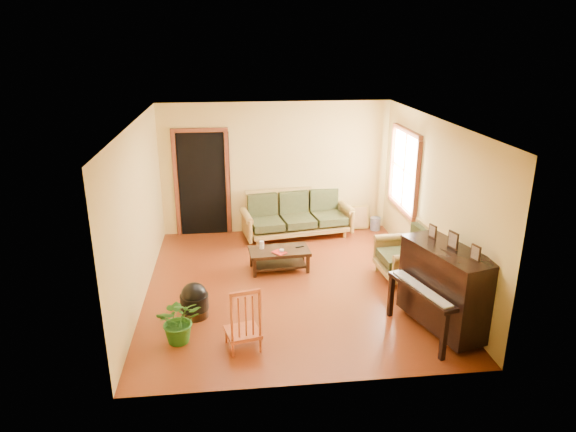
{
  "coord_description": "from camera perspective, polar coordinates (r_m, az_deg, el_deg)",
  "views": [
    {
      "loc": [
        -0.87,
        -7.33,
        3.75
      ],
      "look_at": [
        -0.01,
        0.2,
        1.1
      ],
      "focal_mm": 32.0,
      "sensor_mm": 36.0,
      "label": 1
    }
  ],
  "objects": [
    {
      "name": "red_chair",
      "position": [
        6.56,
        -5.09,
        -11.08
      ],
      "size": [
        0.5,
        0.53,
        0.88
      ],
      "primitive_type": "cube",
      "rotation": [
        0.0,
        0.0,
        0.23
      ],
      "color": "#9B3E1C",
      "rests_on": "floor"
    },
    {
      "name": "coffee_table",
      "position": [
        8.73,
        -0.98,
        -4.86
      ],
      "size": [
        1.04,
        0.62,
        0.37
      ],
      "primitive_type": "cube",
      "rotation": [
        0.0,
        0.0,
        0.07
      ],
      "color": "black",
      "rests_on": "floor"
    },
    {
      "name": "window",
      "position": [
        9.44,
        12.82,
        4.99
      ],
      "size": [
        0.12,
        1.36,
        1.46
      ],
      "primitive_type": "cube",
      "color": "white",
      "rests_on": "right_wall"
    },
    {
      "name": "potted_plant",
      "position": [
        6.86,
        -11.98,
        -11.23
      ],
      "size": [
        0.62,
        0.56,
        0.63
      ],
      "primitive_type": "imported",
      "rotation": [
        0.0,
        0.0,
        0.12
      ],
      "color": "#245D1A",
      "rests_on": "floor"
    },
    {
      "name": "book",
      "position": [
        8.46,
        -1.37,
        -4.24
      ],
      "size": [
        0.27,
        0.28,
        0.02
      ],
      "primitive_type": "imported",
      "rotation": [
        0.0,
        0.0,
        0.68
      ],
      "color": "#A51E16",
      "rests_on": "coffee_table"
    },
    {
      "name": "glass_jar",
      "position": [
        8.54,
        -0.71,
        -3.89
      ],
      "size": [
        0.1,
        0.1,
        0.05
      ],
      "primitive_type": "cylinder",
      "rotation": [
        0.0,
        0.0,
        -0.35
      ],
      "color": "silver",
      "rests_on": "coffee_table"
    },
    {
      "name": "leaning_frame",
      "position": [
        10.6,
        7.9,
        -0.12
      ],
      "size": [
        0.4,
        0.13,
        0.53
      ],
      "primitive_type": "cube",
      "rotation": [
        0.0,
        0.0,
        0.11
      ],
      "color": "#B0913A",
      "rests_on": "floor"
    },
    {
      "name": "armchair",
      "position": [
        8.54,
        12.69,
        -3.93
      ],
      "size": [
        0.92,
        0.96,
        0.91
      ],
      "primitive_type": "cube",
      "rotation": [
        0.0,
        0.0,
        0.07
      ],
      "color": "olive",
      "rests_on": "floor"
    },
    {
      "name": "sofa",
      "position": [
        10.06,
        1.07,
        0.14
      ],
      "size": [
        2.23,
        1.21,
        0.91
      ],
      "primitive_type": "cube",
      "rotation": [
        0.0,
        0.0,
        0.16
      ],
      "color": "olive",
      "rests_on": "floor"
    },
    {
      "name": "ceramic_crock",
      "position": [
        10.67,
        9.67,
        -0.84
      ],
      "size": [
        0.24,
        0.24,
        0.26
      ],
      "primitive_type": "cylinder",
      "rotation": [
        0.0,
        0.0,
        -0.15
      ],
      "color": "#304290",
      "rests_on": "floor"
    },
    {
      "name": "piano",
      "position": [
        7.15,
        17.02,
        -7.87
      ],
      "size": [
        1.13,
        1.5,
        1.18
      ],
      "primitive_type": "cube",
      "rotation": [
        0.0,
        0.0,
        0.28
      ],
      "color": "black",
      "rests_on": "floor"
    },
    {
      "name": "doorway",
      "position": [
        10.2,
        -9.51,
        3.5
      ],
      "size": [
        1.08,
        0.16,
        2.05
      ],
      "primitive_type": "cube",
      "color": "black",
      "rests_on": "floor"
    },
    {
      "name": "remote",
      "position": [
        8.75,
        1.31,
        -3.43
      ],
      "size": [
        0.15,
        0.08,
        0.01
      ],
      "primitive_type": "cube",
      "rotation": [
        0.0,
        0.0,
        0.32
      ],
      "color": "black",
      "rests_on": "coffee_table"
    },
    {
      "name": "candle",
      "position": [
        8.68,
        -2.93,
        -3.22
      ],
      "size": [
        0.1,
        0.1,
        0.13
      ],
      "primitive_type": "cylinder",
      "rotation": [
        0.0,
        0.0,
        -0.39
      ],
      "color": "white",
      "rests_on": "coffee_table"
    },
    {
      "name": "floor",
      "position": [
        8.28,
        0.26,
        -7.66
      ],
      "size": [
        5.0,
        5.0,
        0.0
      ],
      "primitive_type": "plane",
      "color": "#581F0B",
      "rests_on": "ground"
    },
    {
      "name": "footstool",
      "position": [
        7.45,
        -10.34,
        -9.61
      ],
      "size": [
        0.48,
        0.48,
        0.38
      ],
      "primitive_type": "cylinder",
      "rotation": [
        0.0,
        0.0,
        -0.21
      ],
      "color": "black",
      "rests_on": "floor"
    }
  ]
}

